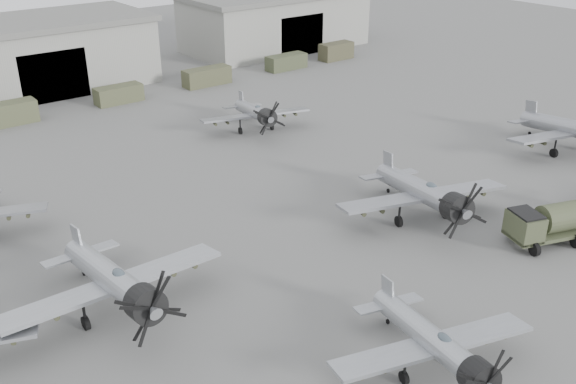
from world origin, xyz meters
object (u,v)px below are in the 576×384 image
Objects in this scene: aircraft_mid_1 at (116,282)px; aircraft_far_1 at (256,113)px; aircraft_near_1 at (437,344)px; aircraft_mid_3 at (576,130)px; aircraft_mid_2 at (426,194)px; fuel_tanker at (558,220)px.

aircraft_mid_1 is 32.95m from aircraft_far_1.
aircraft_near_1 is 0.82× the size of aircraft_mid_3.
aircraft_mid_2 is 24.45m from aircraft_far_1.
fuel_tanker is at bearing -66.60° from aircraft_far_1.
aircraft_mid_2 is at bearing 144.20° from fuel_tanker.
aircraft_near_1 is 18.49m from aircraft_mid_1.
aircraft_mid_3 reaches higher than aircraft_mid_2.
aircraft_far_1 is (25.19, 21.23, -0.35)m from aircraft_mid_1.
aircraft_mid_3 is (45.56, -2.61, 0.04)m from aircraft_mid_1.
aircraft_mid_2 reaches higher than aircraft_near_1.
aircraft_mid_3 is at bearing 19.87° from aircraft_mid_2.
fuel_tanker is (5.38, -7.78, -0.76)m from aircraft_mid_2.
aircraft_mid_1 is 0.98× the size of aircraft_mid_3.
aircraft_mid_1 reaches higher than fuel_tanker.
aircraft_mid_2 is 1.66× the size of fuel_tanker.
aircraft_near_1 is at bearing -118.62° from aircraft_mid_2.
aircraft_near_1 is 0.84× the size of aircraft_mid_2.
fuel_tanker is at bearing 29.06° from aircraft_near_1.
aircraft_mid_1 is 30.92m from fuel_tanker.
aircraft_mid_1 is at bearing 142.26° from aircraft_near_1.
aircraft_mid_1 is at bearing -167.43° from aircraft_mid_3.
aircraft_near_1 is at bearing -147.86° from fuel_tanker.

